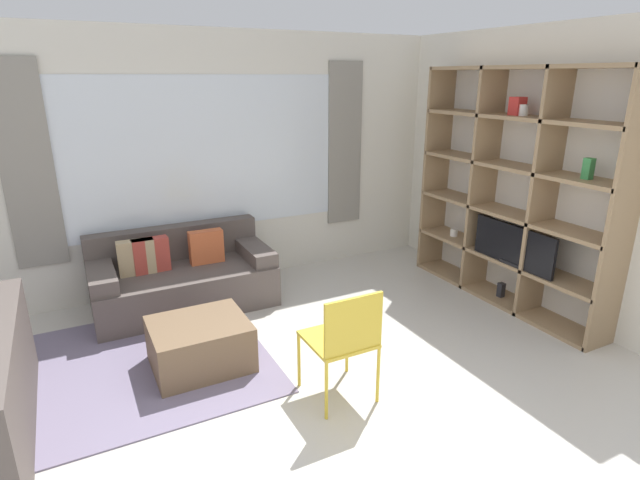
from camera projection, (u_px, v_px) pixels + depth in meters
name	position (u px, v px, depth m)	size (l,w,h in m)	color
ground_plane	(379.00, 480.00, 2.90)	(16.00, 16.00, 0.00)	beige
wall_back	(207.00, 162.00, 5.32)	(6.63, 0.11, 2.70)	silver
wall_right	(518.00, 167.00, 5.08)	(0.07, 4.54, 2.70)	silver
area_rug	(128.00, 367.00, 4.02)	(2.17, 1.86, 0.01)	slate
shelving_unit	(515.00, 191.00, 4.92)	(0.38, 2.30, 2.33)	silver
couch_main	(182.00, 278.00, 5.05)	(1.74, 0.87, 0.76)	#564C47
ottoman	(200.00, 344.00, 3.99)	(0.75, 0.64, 0.39)	brown
folding_chair	(344.00, 336.00, 3.46)	(0.44, 0.46, 0.86)	gold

